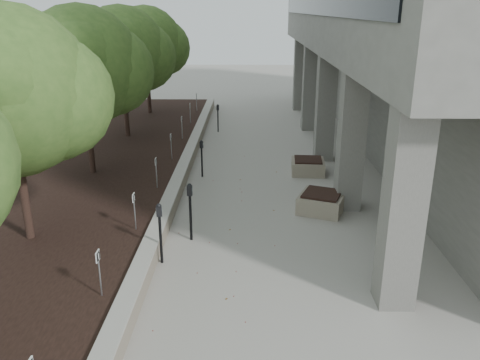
# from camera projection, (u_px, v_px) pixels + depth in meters

# --- Properties ---
(ground) EXTENTS (90.00, 90.00, 0.00)m
(ground) POSITION_uv_depth(u_px,v_px,m) (222.00, 330.00, 9.04)
(ground) COLOR #A39E95
(ground) RESTS_ON ground
(retaining_wall) EXTENTS (0.39, 26.00, 0.50)m
(retaining_wall) POSITION_uv_depth(u_px,v_px,m) (185.00, 167.00, 17.47)
(retaining_wall) COLOR gray
(retaining_wall) RESTS_ON ground
(planting_bed) EXTENTS (7.00, 26.00, 0.40)m
(planting_bed) POSITION_uv_depth(u_px,v_px,m) (83.00, 168.00, 17.55)
(planting_bed) COLOR black
(planting_bed) RESTS_ON ground
(crabapple_tree_2) EXTENTS (4.60, 4.00, 5.44)m
(crabapple_tree_2) POSITION_uv_depth(u_px,v_px,m) (14.00, 127.00, 10.91)
(crabapple_tree_2) COLOR #3A5F24
(crabapple_tree_2) RESTS_ON planting_bed
(crabapple_tree_3) EXTENTS (4.60, 4.00, 5.44)m
(crabapple_tree_3) POSITION_uv_depth(u_px,v_px,m) (85.00, 91.00, 15.63)
(crabapple_tree_3) COLOR #3A5F24
(crabapple_tree_3) RESTS_ON planting_bed
(crabapple_tree_4) EXTENTS (4.60, 4.00, 5.44)m
(crabapple_tree_4) POSITION_uv_depth(u_px,v_px,m) (123.00, 72.00, 20.34)
(crabapple_tree_4) COLOR #3A5F24
(crabapple_tree_4) RESTS_ON planting_bed
(crabapple_tree_5) EXTENTS (4.60, 4.00, 5.44)m
(crabapple_tree_5) POSITION_uv_depth(u_px,v_px,m) (147.00, 60.00, 25.06)
(crabapple_tree_5) COLOR #3A5F24
(crabapple_tree_5) RESTS_ON planting_bed
(parking_sign_2) EXTENTS (0.04, 0.22, 0.96)m
(parking_sign_2) POSITION_uv_depth(u_px,v_px,m) (100.00, 274.00, 9.26)
(parking_sign_2) COLOR black
(parking_sign_2) RESTS_ON planting_bed
(parking_sign_3) EXTENTS (0.04, 0.22, 0.96)m
(parking_sign_3) POSITION_uv_depth(u_px,v_px,m) (135.00, 212.00, 12.09)
(parking_sign_3) COLOR black
(parking_sign_3) RESTS_ON planting_bed
(parking_sign_4) EXTENTS (0.04, 0.22, 0.96)m
(parking_sign_4) POSITION_uv_depth(u_px,v_px,m) (156.00, 173.00, 14.92)
(parking_sign_4) COLOR black
(parking_sign_4) RESTS_ON planting_bed
(parking_sign_5) EXTENTS (0.04, 0.22, 0.96)m
(parking_sign_5) POSITION_uv_depth(u_px,v_px,m) (171.00, 147.00, 17.75)
(parking_sign_5) COLOR black
(parking_sign_5) RESTS_ON planting_bed
(parking_sign_6) EXTENTS (0.04, 0.22, 0.96)m
(parking_sign_6) POSITION_uv_depth(u_px,v_px,m) (182.00, 128.00, 20.57)
(parking_sign_6) COLOR black
(parking_sign_6) RESTS_ON planting_bed
(parking_sign_7) EXTENTS (0.04, 0.22, 0.96)m
(parking_sign_7) POSITION_uv_depth(u_px,v_px,m) (190.00, 113.00, 23.40)
(parking_sign_7) COLOR black
(parking_sign_7) RESTS_ON planting_bed
(parking_sign_8) EXTENTS (0.04, 0.22, 0.96)m
(parking_sign_8) POSITION_uv_depth(u_px,v_px,m) (197.00, 102.00, 26.23)
(parking_sign_8) COLOR black
(parking_sign_8) RESTS_ON planting_bed
(parking_meter_2) EXTENTS (0.17, 0.14, 1.49)m
(parking_meter_2) POSITION_uv_depth(u_px,v_px,m) (160.00, 234.00, 11.20)
(parking_meter_2) COLOR black
(parking_meter_2) RESTS_ON ground
(parking_meter_3) EXTENTS (0.16, 0.12, 1.54)m
(parking_meter_3) POSITION_uv_depth(u_px,v_px,m) (190.00, 212.00, 12.33)
(parking_meter_3) COLOR black
(parking_meter_3) RESTS_ON ground
(parking_meter_4) EXTENTS (0.15, 0.11, 1.33)m
(parking_meter_4) POSITION_uv_depth(u_px,v_px,m) (202.00, 159.00, 17.06)
(parking_meter_4) COLOR black
(parking_meter_4) RESTS_ON ground
(parking_meter_5) EXTENTS (0.15, 0.12, 1.34)m
(parking_meter_5) POSITION_uv_depth(u_px,v_px,m) (218.00, 118.00, 23.33)
(parking_meter_5) COLOR black
(parking_meter_5) RESTS_ON ground
(planter_front) EXTENTS (1.59, 1.59, 0.58)m
(planter_front) POSITION_uv_depth(u_px,v_px,m) (322.00, 202.00, 14.26)
(planter_front) COLOR gray
(planter_front) RESTS_ON ground
(planter_back) EXTENTS (1.22, 1.22, 0.54)m
(planter_back) POSITION_uv_depth(u_px,v_px,m) (308.00, 166.00, 17.57)
(planter_back) COLOR gray
(planter_back) RESTS_ON ground
(berry_scatter) EXTENTS (3.30, 14.10, 0.02)m
(berry_scatter) POSITION_uv_depth(u_px,v_px,m) (228.00, 219.00, 13.75)
(berry_scatter) COLOR maroon
(berry_scatter) RESTS_ON ground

